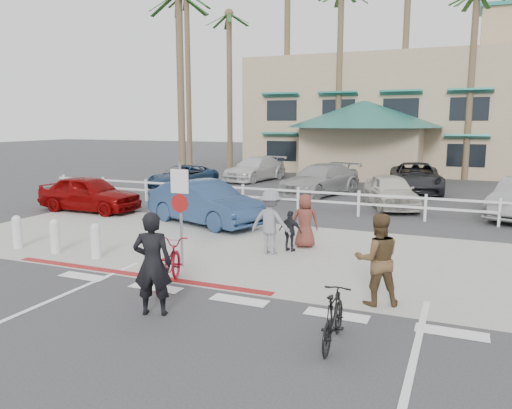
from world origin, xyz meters
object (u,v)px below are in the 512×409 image
at_px(car_white_sedan, 205,203).
at_px(sign_post, 181,210).
at_px(bike_red, 168,265).
at_px(car_red_compact, 89,193).
at_px(bike_black, 333,318).

bearing_deg(car_white_sedan, sign_post, -137.36).
bearing_deg(sign_post, bike_red, -70.36).
relative_size(car_white_sedan, car_red_compact, 1.09).
bearing_deg(car_red_compact, car_white_sedan, -94.40).
distance_m(sign_post, bike_black, 5.43).
relative_size(sign_post, car_white_sedan, 0.63).
xyz_separation_m(bike_red, car_red_compact, (-7.98, 6.69, 0.22)).
height_order(bike_black, car_red_compact, car_red_compact).
height_order(bike_red, car_red_compact, car_red_compact).
xyz_separation_m(bike_black, car_red_compact, (-12.01, 8.10, 0.26)).
distance_m(sign_post, car_red_compact, 9.18).
height_order(bike_black, car_white_sedan, car_white_sedan).
bearing_deg(sign_post, car_white_sedan, 112.43).
bearing_deg(bike_black, car_red_compact, -36.69).
bearing_deg(sign_post, car_red_compact, 144.80).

